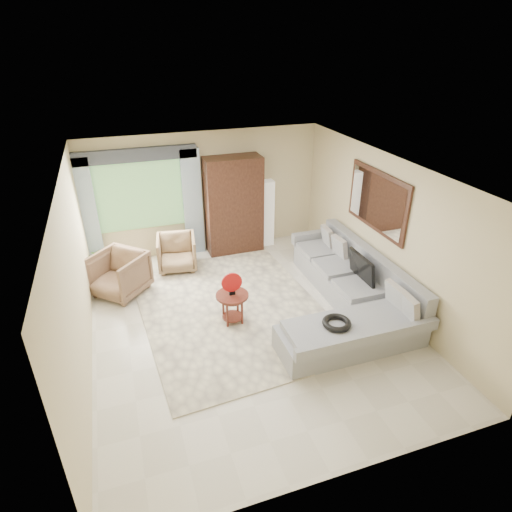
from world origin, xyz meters
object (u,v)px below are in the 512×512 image
object	(u,v)px
coffee_table	(233,308)
armoire	(234,206)
armchair_left	(119,274)
armchair_right	(177,253)
sectional_sofa	(349,295)
potted_plant	(99,260)
tv_screen	(362,268)
floor_lamp	(267,213)

from	to	relation	value
coffee_table	armoire	bearing A→B (deg)	73.08
armchair_left	armchair_right	distance (m)	1.32
sectional_sofa	armchair_left	size ratio (longest dim) A/B	3.88
armoire	potted_plant	bearing A→B (deg)	-177.54
sectional_sofa	coffee_table	size ratio (longest dim) A/B	6.38
sectional_sofa	armchair_right	bearing A→B (deg)	136.60
armoire	tv_screen	bearing A→B (deg)	-61.61
tv_screen	armchair_left	world-z (taller)	tv_screen
floor_lamp	coffee_table	bearing A→B (deg)	-120.84
sectional_sofa	tv_screen	xyz separation A→B (m)	(0.27, 0.12, 0.44)
coffee_table	floor_lamp	distance (m)	3.14
tv_screen	potted_plant	size ratio (longest dim) A/B	1.35
coffee_table	sectional_sofa	bearing A→B (deg)	-8.07
sectional_sofa	armchair_right	xyz separation A→B (m)	(-2.59, 2.45, 0.07)
sectional_sofa	coffee_table	xyz separation A→B (m)	(-2.03, 0.29, 0.00)
tv_screen	armchair_left	size ratio (longest dim) A/B	0.83
potted_plant	armoire	bearing A→B (deg)	2.46
armchair_left	floor_lamp	xyz separation A→B (m)	(3.32, 1.14, 0.34)
potted_plant	floor_lamp	distance (m)	3.71
coffee_table	armchair_right	xyz separation A→B (m)	(-0.56, 2.16, 0.07)
tv_screen	armoire	distance (m)	3.17
coffee_table	armchair_right	world-z (taller)	armchair_right
coffee_table	armoire	distance (m)	2.83
armchair_left	floor_lamp	distance (m)	3.53
armoire	armchair_left	bearing A→B (deg)	-156.88
coffee_table	floor_lamp	xyz separation A→B (m)	(1.59, 2.67, 0.47)
armoire	floor_lamp	bearing A→B (deg)	4.29
armchair_right	potted_plant	bearing A→B (deg)	176.15
tv_screen	sectional_sofa	bearing A→B (deg)	-155.46
armchair_left	armoire	size ratio (longest dim) A/B	0.42
sectional_sofa	potted_plant	bearing A→B (deg)	146.00
sectional_sofa	floor_lamp	size ratio (longest dim) A/B	2.31
sectional_sofa	armchair_left	bearing A→B (deg)	154.11
coffee_table	potted_plant	size ratio (longest dim) A/B	0.99
sectional_sofa	coffee_table	bearing A→B (deg)	171.93
coffee_table	armchair_left	xyz separation A→B (m)	(-1.73, 1.53, 0.12)
sectional_sofa	tv_screen	size ratio (longest dim) A/B	4.68
tv_screen	coffee_table	distance (m)	2.34
armoire	floor_lamp	xyz separation A→B (m)	(0.80, 0.06, -0.30)
sectional_sofa	armoire	distance (m)	3.24
sectional_sofa	armchair_right	world-z (taller)	sectional_sofa
potted_plant	tv_screen	bearing A→B (deg)	-31.20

